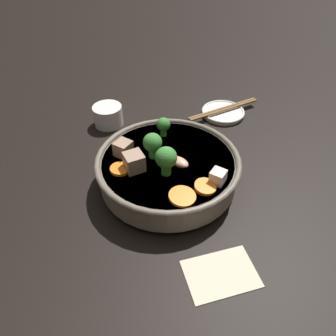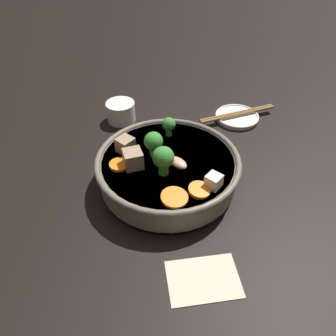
{
  "view_description": "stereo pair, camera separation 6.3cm",
  "coord_description": "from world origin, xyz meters",
  "px_view_note": "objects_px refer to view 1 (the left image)",
  "views": [
    {
      "loc": [
        -0.18,
        -0.44,
        0.46
      ],
      "look_at": [
        0.0,
        0.0,
        0.04
      ],
      "focal_mm": 35.0,
      "sensor_mm": 36.0,
      "label": 1
    },
    {
      "loc": [
        -0.12,
        -0.46,
        0.46
      ],
      "look_at": [
        0.0,
        0.0,
        0.04
      ],
      "focal_mm": 35.0,
      "sensor_mm": 36.0,
      "label": 2
    }
  ],
  "objects_px": {
    "stirfry_bowl": "(168,167)",
    "tea_cup": "(108,115)",
    "side_saucer": "(223,112)",
    "chopsticks_pair": "(223,109)"
  },
  "relations": [
    {
      "from": "chopsticks_pair",
      "to": "stirfry_bowl",
      "type": "bearing_deg",
      "value": -141.13
    },
    {
      "from": "stirfry_bowl",
      "to": "side_saucer",
      "type": "relative_size",
      "value": 2.52
    },
    {
      "from": "side_saucer",
      "to": "tea_cup",
      "type": "height_order",
      "value": "tea_cup"
    },
    {
      "from": "stirfry_bowl",
      "to": "tea_cup",
      "type": "relative_size",
      "value": 3.93
    },
    {
      "from": "stirfry_bowl",
      "to": "side_saucer",
      "type": "distance_m",
      "value": 0.29
    },
    {
      "from": "stirfry_bowl",
      "to": "tea_cup",
      "type": "bearing_deg",
      "value": 102.67
    },
    {
      "from": "tea_cup",
      "to": "stirfry_bowl",
      "type": "bearing_deg",
      "value": -77.33
    },
    {
      "from": "side_saucer",
      "to": "stirfry_bowl",
      "type": "bearing_deg",
      "value": -141.13
    },
    {
      "from": "side_saucer",
      "to": "chopsticks_pair",
      "type": "distance_m",
      "value": 0.01
    },
    {
      "from": "stirfry_bowl",
      "to": "side_saucer",
      "type": "xyz_separation_m",
      "value": [
        0.23,
        0.18,
        -0.04
      ]
    }
  ]
}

